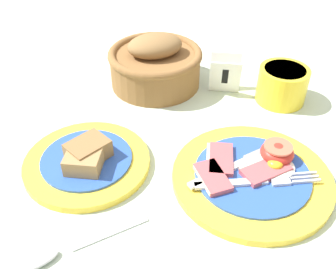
{
  "coord_description": "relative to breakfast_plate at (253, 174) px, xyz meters",
  "views": [
    {
      "loc": [
        -0.05,
        -0.4,
        0.43
      ],
      "look_at": [
        -0.05,
        0.1,
        0.02
      ],
      "focal_mm": 42.0,
      "sensor_mm": 36.0,
      "label": 1
    }
  ],
  "objects": [
    {
      "name": "ground_plane",
      "position": [
        -0.07,
        -0.02,
        -0.01
      ],
      "size": [
        3.0,
        3.0,
        0.0
      ],
      "primitive_type": "plane",
      "color": "#B7CCB7"
    },
    {
      "name": "breakfast_plate",
      "position": [
        0.0,
        0.0,
        0.0
      ],
      "size": [
        0.24,
        0.24,
        0.04
      ],
      "color": "yellow",
      "rests_on": "ground_plane"
    },
    {
      "name": "bread_plate",
      "position": [
        -0.26,
        0.03,
        0.0
      ],
      "size": [
        0.2,
        0.2,
        0.05
      ],
      "color": "yellow",
      "rests_on": "ground_plane"
    },
    {
      "name": "sugar_cup",
      "position": [
        0.09,
        0.22,
        0.03
      ],
      "size": [
        0.09,
        0.09,
        0.07
      ],
      "color": "yellow",
      "rests_on": "ground_plane"
    },
    {
      "name": "bread_basket",
      "position": [
        -0.16,
        0.28,
        0.03
      ],
      "size": [
        0.19,
        0.19,
        0.11
      ],
      "color": "brown",
      "rests_on": "ground_plane"
    },
    {
      "name": "number_card",
      "position": [
        -0.02,
        0.25,
        0.03
      ],
      "size": [
        0.06,
        0.05,
        0.07
      ],
      "rotation": [
        0.0,
        0.0,
        -0.12
      ],
      "color": "white",
      "rests_on": "ground_plane"
    },
    {
      "name": "teaspoon_by_saucer",
      "position": [
        -0.27,
        -0.14,
        -0.01
      ],
      "size": [
        0.18,
        0.11,
        0.01
      ],
      "rotation": [
        0.0,
        0.0,
        3.63
      ],
      "color": "silver",
      "rests_on": "ground_plane"
    }
  ]
}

